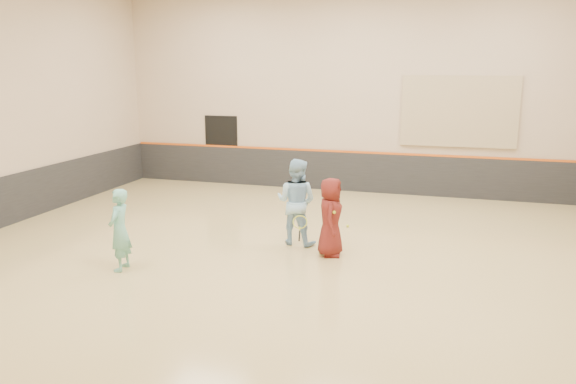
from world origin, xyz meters
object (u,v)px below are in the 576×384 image
(young_man, at_px, (331,217))
(spare_racket, at_px, (336,207))
(instructor, at_px, (296,202))
(girl, at_px, (120,230))

(young_man, distance_m, spare_racket, 3.90)
(instructor, distance_m, spare_racket, 3.35)
(young_man, bearing_deg, girl, 110.12)
(spare_racket, bearing_deg, girl, -117.06)
(spare_racket, bearing_deg, young_man, -79.96)
(girl, distance_m, instructor, 3.69)
(girl, height_order, young_man, young_man)
(instructor, bearing_deg, girl, 50.51)
(girl, distance_m, young_man, 4.08)
(instructor, xyz_separation_m, spare_racket, (0.20, 3.23, -0.88))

